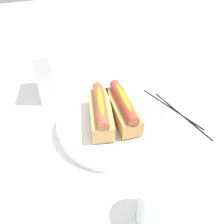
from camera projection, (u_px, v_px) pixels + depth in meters
ground_plane at (120, 131)px, 0.60m from camera, size 2.40×2.40×0.00m
serving_bowl at (112, 123)px, 0.59m from camera, size 0.27×0.27×0.04m
hotdog_front at (123, 108)px, 0.56m from camera, size 0.15×0.06×0.06m
hotdog_back at (101, 111)px, 0.55m from camera, size 0.16×0.08×0.06m
water_glass at (157, 207)px, 0.40m from camera, size 0.07×0.07×0.09m
napkin_box at (47, 73)px, 0.66m from camera, size 0.12×0.07×0.15m
chopstick_near at (171, 108)px, 0.66m from camera, size 0.21×0.08×0.01m
chopstick_far at (181, 114)px, 0.64m from camera, size 0.22×0.05×0.01m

